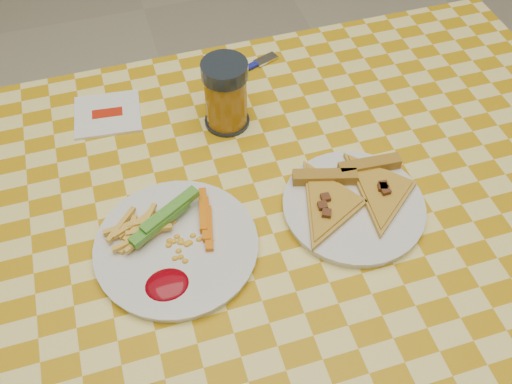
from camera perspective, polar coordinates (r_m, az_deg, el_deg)
The scene contains 8 objects.
table at distance 0.96m, azimuth 0.98°, elevation -4.99°, with size 1.28×0.88×0.76m.
plate_left at distance 0.87m, azimuth -7.94°, elevation -5.50°, with size 0.24×0.24×0.01m, color silver.
plate_right at distance 0.92m, azimuth 9.71°, elevation -1.50°, with size 0.22×0.22×0.01m, color silver.
fries_veggies at distance 0.86m, azimuth -8.83°, elevation -4.16°, with size 0.19×0.18×0.04m.
pizza_slices at distance 0.92m, azimuth 9.68°, elevation -0.17°, with size 0.25×0.23×0.02m.
drink_glass at distance 1.00m, azimuth -3.04°, elevation 9.67°, with size 0.08×0.08×0.13m.
napkin at distance 1.08m, azimuth -14.62°, elevation 7.55°, with size 0.13×0.12×0.01m.
fork at distance 1.14m, azimuth -1.08°, elevation 12.20°, with size 0.15×0.07×0.01m.
Camera 1 is at (-0.17, -0.50, 1.48)m, focal length 40.00 mm.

